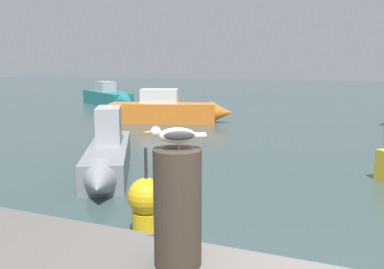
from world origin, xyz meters
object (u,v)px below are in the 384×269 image
at_px(boat_grey, 107,155).
at_px(boat_orange, 171,111).
at_px(boat_teal, 110,98).
at_px(seagull, 176,135).
at_px(channel_buoy, 147,204).
at_px(mooring_post, 178,208).

relative_size(boat_grey, boat_orange, 0.83).
bearing_deg(boat_teal, seagull, -55.65).
xyz_separation_m(seagull, boat_teal, (-12.37, 18.10, -1.61)).
bearing_deg(channel_buoy, boat_teal, 124.78).
distance_m(boat_grey, boat_orange, 8.15).
xyz_separation_m(boat_orange, boat_teal, (-6.21, 4.79, -0.03)).
distance_m(mooring_post, boat_grey, 6.92).
bearing_deg(channel_buoy, boat_grey, 132.76).
bearing_deg(mooring_post, channel_buoy, 121.97).
bearing_deg(boat_orange, boat_grey, -75.75).
xyz_separation_m(seagull, channel_buoy, (-1.73, 2.79, -1.62)).
distance_m(boat_orange, channel_buoy, 11.42).
distance_m(seagull, boat_grey, 7.02).
bearing_deg(seagull, boat_orange, 114.84).
height_order(mooring_post, boat_teal, mooring_post).
xyz_separation_m(mooring_post, boat_orange, (-6.17, 13.31, -1.10)).
relative_size(boat_orange, channel_buoy, 4.00).
bearing_deg(seagull, boat_grey, 127.54).
bearing_deg(boat_grey, channel_buoy, -47.24).
bearing_deg(boat_orange, channel_buoy, -67.17).
relative_size(seagull, channel_buoy, 0.28).
bearing_deg(boat_teal, boat_orange, -37.67).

